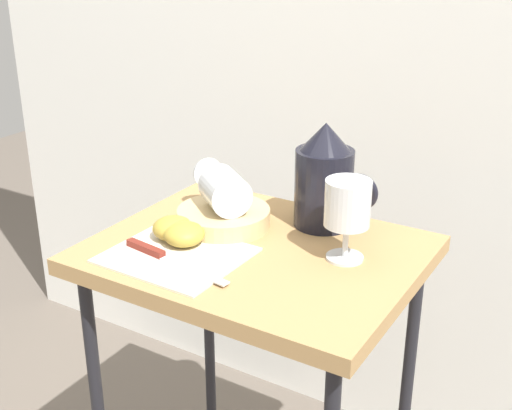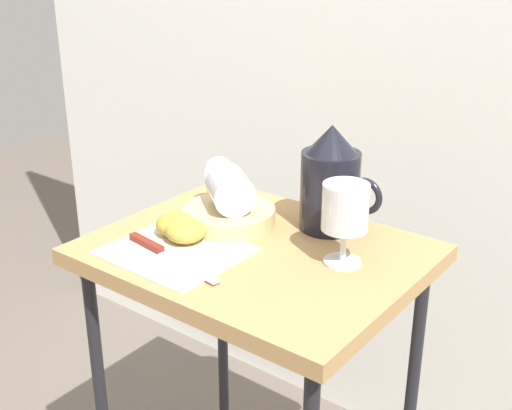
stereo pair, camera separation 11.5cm
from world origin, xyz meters
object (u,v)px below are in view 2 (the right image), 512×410
object	(u,v)px
basket_tray	(229,217)
knife	(160,251)
table	(256,287)
apple_half_left	(176,224)
apple_half_right	(185,231)
pitcher	(330,188)
wine_glass_upright	(345,212)
wine_glass_tipped_near	(230,189)

from	to	relation	value
basket_tray	knife	world-z (taller)	basket_tray
table	apple_half_left	bearing A→B (deg)	-159.51
apple_half_left	apple_half_right	xyz separation A→B (m)	(0.03, -0.01, 0.00)
apple_half_left	apple_half_right	world-z (taller)	same
pitcher	wine_glass_upright	bearing A→B (deg)	-49.18
table	basket_tray	world-z (taller)	basket_tray
apple_half_left	knife	bearing A→B (deg)	-68.03
wine_glass_upright	basket_tray	bearing A→B (deg)	178.83
pitcher	apple_half_left	bearing A→B (deg)	-134.73
basket_tray	pitcher	bearing A→B (deg)	33.64
basket_tray	table	bearing A→B (deg)	-24.52
pitcher	apple_half_right	xyz separation A→B (m)	(-0.17, -0.21, -0.06)
apple_half_left	knife	world-z (taller)	apple_half_left
wine_glass_tipped_near	apple_half_left	bearing A→B (deg)	-115.31
basket_tray	apple_half_left	bearing A→B (deg)	-114.03
pitcher	wine_glass_tipped_near	xyz separation A→B (m)	(-0.15, -0.10, -0.01)
basket_tray	apple_half_left	size ratio (longest dim) A/B	2.38
table	basket_tray	xyz separation A→B (m)	(-0.10, 0.04, 0.10)
pitcher	knife	size ratio (longest dim) A/B	0.87
table	apple_half_right	size ratio (longest dim) A/B	10.01
knife	wine_glass_tipped_near	bearing A→B (deg)	84.30
pitcher	apple_half_left	size ratio (longest dim) A/B	2.72
basket_tray	wine_glass_upright	xyz separation A→B (m)	(0.25, -0.01, 0.08)
basket_tray	knife	size ratio (longest dim) A/B	0.76
apple_half_right	basket_tray	bearing A→B (deg)	84.05
table	apple_half_right	distance (m)	0.16
table	wine_glass_upright	world-z (taller)	wine_glass_upright
basket_tray	pitcher	distance (m)	0.20
wine_glass_tipped_near	apple_half_left	size ratio (longest dim) A/B	2.21
wine_glass_upright	knife	xyz separation A→B (m)	(-0.26, -0.16, -0.08)
basket_tray	pitcher	world-z (taller)	pitcher
pitcher	wine_glass_tipped_near	world-z (taller)	pitcher
apple_half_left	basket_tray	bearing A→B (deg)	65.97
table	knife	size ratio (longest dim) A/B	3.19
knife	wine_glass_upright	bearing A→B (deg)	31.96
basket_tray	wine_glass_upright	size ratio (longest dim) A/B	1.23
apple_half_left	knife	xyz separation A→B (m)	(0.03, -0.07, -0.02)
pitcher	apple_half_right	bearing A→B (deg)	-128.35
pitcher	knife	bearing A→B (deg)	-121.87
pitcher	knife	xyz separation A→B (m)	(-0.17, -0.27, -0.07)
pitcher	apple_half_right	size ratio (longest dim) A/B	2.72
wine_glass_upright	pitcher	bearing A→B (deg)	130.82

